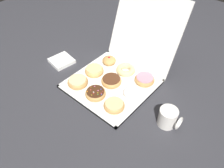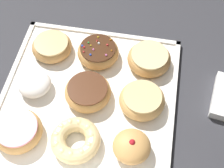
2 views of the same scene
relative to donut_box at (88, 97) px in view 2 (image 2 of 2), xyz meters
The scene contains 11 objects.
ground_plane 0.01m from the donut_box, ahead, with size 3.00×3.00×0.00m, color #333338.
donut_box is the anchor object (origin of this frame).
glazed_ring_donut_0 0.19m from the donut_box, 136.69° to the right, with size 0.11×0.11×0.04m.
sprinkle_donut_1 0.13m from the donut_box, 89.34° to the right, with size 0.11×0.11×0.04m.
glazed_ring_donut_2 0.18m from the donut_box, 44.61° to the right, with size 0.11×0.11×0.04m.
glazed_ring_donut_3 0.14m from the donut_box, behind, with size 0.11×0.11×0.04m.
chocolate_frosted_donut_4 0.03m from the donut_box, 154.61° to the left, with size 0.11×0.11×0.04m.
powdered_filled_donut_5 0.14m from the donut_box, ahead, with size 0.08×0.08×0.04m.
jelly_filled_donut_6 0.18m from the donut_box, 135.40° to the left, with size 0.09×0.09×0.05m.
cruller_donut_7 0.13m from the donut_box, 88.38° to the left, with size 0.11×0.11×0.04m.
pink_frosted_donut_8 0.19m from the donut_box, 44.27° to the left, with size 0.11×0.11×0.04m.
Camera 2 is at (-0.14, 0.42, 0.72)m, focal length 53.64 mm.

